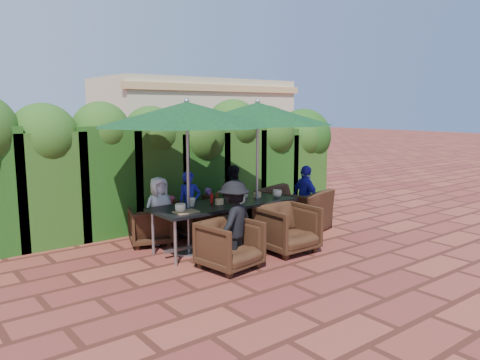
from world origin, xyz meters
TOP-DOWN VIEW (x-y plane):
  - ground at (0.00, 0.00)m, footprint 80.00×80.00m
  - dining_table at (-0.23, 0.24)m, footprint 2.53×0.90m
  - umbrella_left at (-0.91, 0.29)m, footprint 2.89×2.89m
  - umbrella_right at (0.43, 0.20)m, footprint 2.58×2.58m
  - chair_far_left at (-1.17, 1.13)m, footprint 0.85×0.82m
  - chair_far_mid at (-0.24, 1.08)m, footprint 0.76×0.71m
  - chair_far_right at (0.65, 1.26)m, footprint 0.85×0.82m
  - chair_near_left at (-0.83, -0.70)m, footprint 0.86×0.82m
  - chair_near_right at (0.40, -0.62)m, footprint 0.83×0.78m
  - chair_end_right at (1.48, 0.34)m, footprint 1.05×1.35m
  - adult_far_left at (-1.00, 1.12)m, footprint 0.58×0.35m
  - adult_far_mid at (-0.33, 1.21)m, footprint 0.50×0.44m
  - adult_far_right at (0.68, 1.18)m, footprint 0.66×0.49m
  - adult_near_left at (-0.71, -0.63)m, footprint 0.90×0.67m
  - adult_end_right at (1.58, 0.14)m, footprint 0.46×0.77m
  - child_left at (-0.60, 1.35)m, footprint 0.29×0.24m
  - child_right at (0.22, 1.37)m, footprint 0.30×0.25m
  - pedestrian_a at (1.75, 4.25)m, footprint 1.63×1.13m
  - pedestrian_b at (2.81, 4.43)m, footprint 0.94×0.71m
  - pedestrian_c at (3.23, 4.44)m, footprint 1.10×0.72m
  - cup_a at (-1.19, 0.08)m, footprint 0.17×0.17m
  - cup_b at (-0.83, 0.34)m, footprint 0.15×0.15m
  - cup_c at (-0.11, -0.01)m, footprint 0.17×0.17m
  - cup_d at (0.34, 0.42)m, footprint 0.14×0.14m
  - cup_e at (0.80, 0.08)m, footprint 0.17×0.17m
  - ketchup_bottle at (-0.44, 0.33)m, footprint 0.04×0.04m
  - sauce_bottle at (-0.34, 0.32)m, footprint 0.04×0.04m
  - serving_tray at (-1.13, 0.02)m, footprint 0.35×0.25m
  - number_block_left at (-0.40, 0.17)m, footprint 0.12×0.06m
  - number_block_right at (0.49, 0.26)m, footprint 0.12×0.06m
  - hedge_wall at (-0.15, 2.32)m, footprint 9.10×1.60m
  - building at (3.50, 6.99)m, footprint 6.20×3.08m

SIDE VIEW (x-z plane):
  - ground at x=0.00m, z-range 0.00..0.00m
  - chair_far_left at x=-1.17m, z-range 0.00..0.70m
  - chair_far_right at x=0.65m, z-range 0.00..0.70m
  - child_left at x=-0.60m, z-range 0.00..0.75m
  - chair_far_mid at x=-0.24m, z-range 0.00..0.78m
  - chair_near_left at x=-0.83m, z-range 0.00..0.78m
  - child_right at x=0.22m, z-range 0.00..0.80m
  - chair_near_right at x=0.40m, z-range 0.00..0.84m
  - chair_end_right at x=1.48m, z-range 0.00..1.04m
  - adult_far_left at x=-1.00m, z-range 0.00..1.15m
  - adult_far_mid at x=-0.33m, z-range 0.00..1.18m
  - adult_far_right at x=0.68m, z-range 0.00..1.22m
  - adult_end_right at x=1.58m, z-range 0.00..1.25m
  - adult_near_left at x=-0.71m, z-range 0.00..1.28m
  - dining_table at x=-0.23m, z-range 0.30..1.05m
  - serving_tray at x=-1.13m, z-range 0.75..0.77m
  - pedestrian_c at x=3.23m, z-range 0.00..1.58m
  - number_block_left at x=-0.40m, z-range 0.75..0.85m
  - number_block_right at x=0.49m, z-range 0.75..0.85m
  - cup_e at x=0.80m, z-range 0.75..0.88m
  - cup_a at x=-1.19m, z-range 0.75..0.88m
  - cup_d at x=0.34m, z-range 0.75..0.88m
  - cup_c at x=-0.11m, z-range 0.75..0.89m
  - cup_b at x=-0.83m, z-range 0.75..0.89m
  - pedestrian_a at x=1.75m, z-range 0.00..1.65m
  - ketchup_bottle at x=-0.44m, z-range 0.75..0.92m
  - sauce_bottle at x=-0.34m, z-range 0.75..0.92m
  - pedestrian_b at x=2.81m, z-range 0.00..1.74m
  - hedge_wall at x=-0.15m, z-range 0.10..2.67m
  - building at x=3.50m, z-range 0.01..3.21m
  - umbrella_right at x=0.43m, z-range 0.98..3.44m
  - umbrella_left at x=-0.91m, z-range 0.98..3.44m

